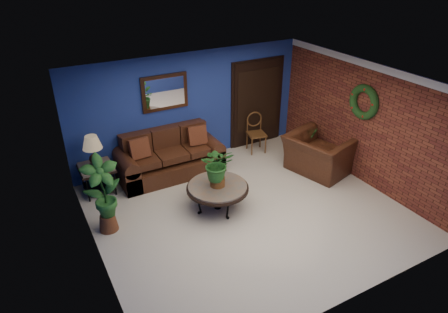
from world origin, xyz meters
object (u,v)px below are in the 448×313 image
table_lamp (93,147)px  armchair (318,154)px  end_table (97,172)px  sofa (169,159)px  side_chair (256,130)px  coffee_table (218,188)px

table_lamp → armchair: bearing=-18.4°
end_table → table_lamp: bearing=0.0°
table_lamp → sofa: bearing=1.3°
table_lamp → side_chair: size_ratio=0.65×
sofa → side_chair: 2.27m
sofa → end_table: 1.55m
end_table → armchair: (4.45, -1.48, -0.04)m
end_table → side_chair: 3.81m
coffee_table → side_chair: 2.62m
sofa → coffee_table: bearing=-79.9°
coffee_table → table_lamp: bearing=138.1°
coffee_table → side_chair: bearing=41.5°
sofa → side_chair: size_ratio=2.34×
table_lamp → end_table: bearing=0.0°
coffee_table → side_chair: size_ratio=1.22×
sofa → armchair: 3.27m
coffee_table → armchair: armchair is taller
sofa → armchair: size_ratio=1.72×
sofa → armchair: sofa is taller
side_chair → armchair: (0.64, -1.55, -0.12)m
sofa → table_lamp: size_ratio=3.57×
coffee_table → side_chair: (1.96, 1.73, 0.10)m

